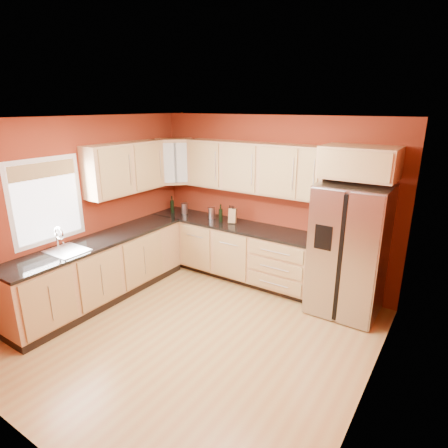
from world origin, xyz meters
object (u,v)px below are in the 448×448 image
(canister_left, at_px, (184,208))
(knife_block, at_px, (233,216))
(refrigerator, at_px, (349,250))
(wine_bottle_a, at_px, (172,204))
(soap_dispenser, at_px, (312,232))

(canister_left, xyz_separation_m, knife_block, (0.99, 0.01, 0.03))
(refrigerator, height_order, wine_bottle_a, refrigerator)
(refrigerator, xyz_separation_m, knife_block, (-1.89, 0.11, 0.15))
(canister_left, height_order, soap_dispenser, soap_dispenser)
(refrigerator, bearing_deg, knife_block, 176.82)
(canister_left, bearing_deg, knife_block, 0.50)
(canister_left, distance_m, soap_dispenser, 2.33)
(refrigerator, xyz_separation_m, canister_left, (-2.88, 0.10, 0.12))
(refrigerator, distance_m, canister_left, 2.89)
(soap_dispenser, bearing_deg, canister_left, 179.61)
(soap_dispenser, bearing_deg, refrigerator, -8.35)
(canister_left, distance_m, wine_bottle_a, 0.24)
(wine_bottle_a, height_order, knife_block, wine_bottle_a)
(refrigerator, bearing_deg, canister_left, 178.08)
(canister_left, height_order, knife_block, knife_block)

